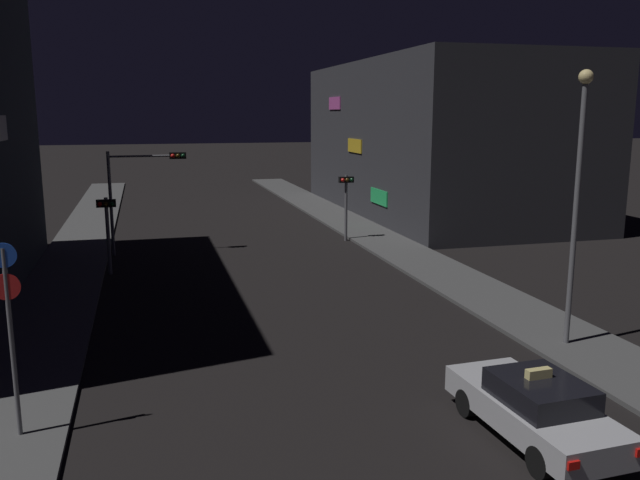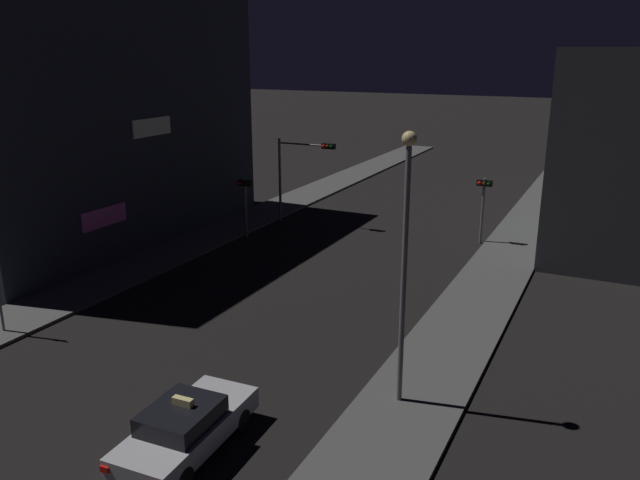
{
  "view_description": "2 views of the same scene",
  "coord_description": "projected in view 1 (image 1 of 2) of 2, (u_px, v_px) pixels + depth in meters",
  "views": [
    {
      "loc": [
        -4.44,
        -2.26,
        6.88
      ],
      "look_at": [
        2.01,
        21.59,
        2.05
      ],
      "focal_mm": 36.58,
      "sensor_mm": 36.0,
      "label": 1
    },
    {
      "loc": [
        12.71,
        -2.25,
        10.06
      ],
      "look_at": [
        2.11,
        19.36,
        2.84
      ],
      "focal_mm": 35.44,
      "sensor_mm": 36.0,
      "label": 2
    }
  ],
  "objects": [
    {
      "name": "traffic_light_left_kerb",
      "position": [
        107.0,
        219.0,
        27.77
      ],
      "size": [
        0.8,
        0.42,
        3.35
      ],
      "color": "slate",
      "rests_on": "ground_plane"
    },
    {
      "name": "building_facade_right",
      "position": [
        436.0,
        139.0,
        45.18
      ],
      "size": [
        11.88,
        24.14,
        10.23
      ],
      "color": "#333338",
      "rests_on": "ground_plane"
    },
    {
      "name": "street_lamp_near_block",
      "position": [
        578.0,
        182.0,
        18.55
      ],
      "size": [
        0.41,
        0.41,
        7.93
      ],
      "color": "slate",
      "rests_on": "sidewalk_right"
    },
    {
      "name": "sidewalk_left",
      "position": [
        77.0,
        253.0,
        32.12
      ],
      "size": [
        3.06,
        66.37,
        0.13
      ],
      "primitive_type": "cube",
      "color": "#4C4C4C",
      "rests_on": "ground_plane"
    },
    {
      "name": "taxi",
      "position": [
        535.0,
        407.0,
        13.83
      ],
      "size": [
        2.0,
        4.53,
        1.62
      ],
      "color": "#B7B7BC",
      "rests_on": "ground_plane"
    },
    {
      "name": "traffic_light_overhead",
      "position": [
        140.0,
        180.0,
        31.59
      ],
      "size": [
        3.74,
        0.42,
        5.08
      ],
      "color": "slate",
      "rests_on": "ground_plane"
    },
    {
      "name": "traffic_light_right_kerb",
      "position": [
        346.0,
        194.0,
        35.17
      ],
      "size": [
        0.8,
        0.42,
        3.6
      ],
      "color": "slate",
      "rests_on": "ground_plane"
    },
    {
      "name": "sidewalk_right",
      "position": [
        376.0,
        238.0,
        36.14
      ],
      "size": [
        3.06,
        66.37,
        0.13
      ],
      "primitive_type": "cube",
      "color": "#4C4C4C",
      "rests_on": "ground_plane"
    },
    {
      "name": "sign_pole_left",
      "position": [
        10.0,
        323.0,
        13.45
      ],
      "size": [
        0.56,
        0.1,
        4.18
      ],
      "color": "slate",
      "rests_on": "sidewalk_left"
    }
  ]
}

